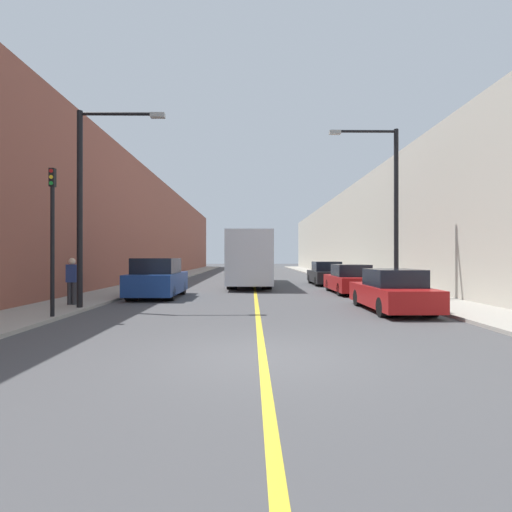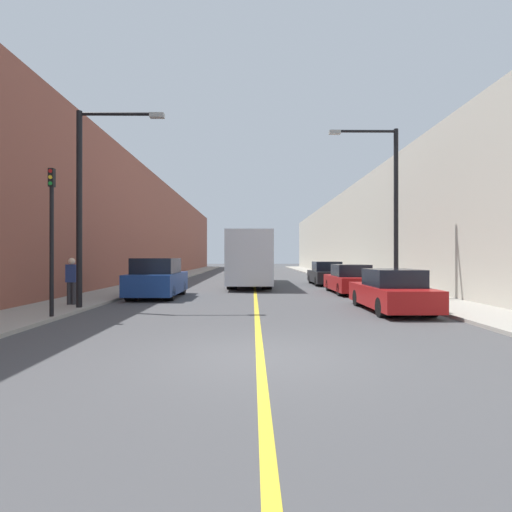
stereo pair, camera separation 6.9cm
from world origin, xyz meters
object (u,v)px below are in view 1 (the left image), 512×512
at_px(parked_suv_left, 158,279).
at_px(traffic_light, 52,236).
at_px(street_lamp_right, 390,200).
at_px(bus, 250,258).
at_px(street_lamp_left, 89,192).
at_px(car_right_mid, 350,280).
at_px(car_right_far, 326,274).
at_px(car_right_near, 392,292).
at_px(pedestrian, 72,280).

distance_m(parked_suv_left, traffic_light, 6.91).
height_order(parked_suv_left, street_lamp_right, street_lamp_right).
distance_m(bus, street_lamp_left, 13.98).
height_order(car_right_mid, car_right_far, car_right_far).
bearing_deg(car_right_mid, street_lamp_right, -69.40).
distance_m(bus, car_right_mid, 8.17).
height_order(car_right_near, street_lamp_left, street_lamp_left).
relative_size(bus, traffic_light, 2.63).
relative_size(car_right_mid, street_lamp_right, 0.62).
bearing_deg(car_right_mid, car_right_near, -91.77).
relative_size(bus, car_right_far, 2.55).
xyz_separation_m(bus, car_right_mid, (5.17, -6.22, -1.13)).
bearing_deg(car_right_near, street_lamp_right, 71.85).
relative_size(car_right_far, street_lamp_left, 0.66).
bearing_deg(car_right_near, pedestrian, 174.38).
bearing_deg(car_right_near, street_lamp_left, 178.28).
bearing_deg(bus, car_right_mid, -50.25).
height_order(bus, parked_suv_left, bus).
distance_m(bus, car_right_near, 13.88).
bearing_deg(bus, car_right_far, 0.12).
height_order(car_right_near, car_right_far, car_right_far).
bearing_deg(parked_suv_left, car_right_far, 41.40).
bearing_deg(bus, traffic_light, -111.50).
xyz_separation_m(bus, street_lamp_left, (-5.58, -12.60, 2.33)).
distance_m(car_right_far, pedestrian, 16.57).
bearing_deg(street_lamp_left, parked_suv_left, 72.64).
relative_size(car_right_mid, car_right_far, 1.01).
bearing_deg(car_right_far, car_right_near, -90.64).
relative_size(car_right_mid, pedestrian, 2.67).
bearing_deg(car_right_near, car_right_far, 89.36).
height_order(parked_suv_left, car_right_near, parked_suv_left).
bearing_deg(street_lamp_right, car_right_far, 97.08).
xyz_separation_m(car_right_far, traffic_light, (-10.91, -14.73, 1.80)).
bearing_deg(parked_suv_left, pedestrian, -122.94).
bearing_deg(pedestrian, car_right_mid, 25.45).
height_order(parked_suv_left, street_lamp_left, street_lamp_left).
xyz_separation_m(bus, street_lamp_right, (6.23, -9.04, 2.61)).
bearing_deg(car_right_far, pedestrian, -134.61).
bearing_deg(street_lamp_left, car_right_mid, 30.69).
distance_m(car_right_far, traffic_light, 18.41).
xyz_separation_m(car_right_far, street_lamp_right, (1.12, -9.05, 3.71)).
bearing_deg(street_lamp_left, traffic_light, -95.82).
relative_size(car_right_far, traffic_light, 1.03).
bearing_deg(street_lamp_left, pedestrian, 139.33).
relative_size(parked_suv_left, car_right_mid, 0.97).
bearing_deg(car_right_far, street_lamp_left, -130.29).
height_order(car_right_mid, traffic_light, traffic_light).
distance_m(parked_suv_left, car_right_mid, 9.59).
relative_size(traffic_light, pedestrian, 2.55).
bearing_deg(street_lamp_right, traffic_light, -154.76).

